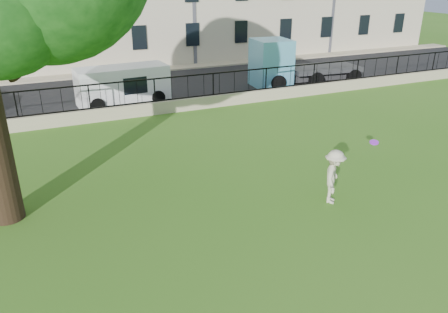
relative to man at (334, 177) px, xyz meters
name	(u,v)px	position (x,y,z in m)	size (l,w,h in m)	color
ground	(288,244)	(-2.34, -1.36, -0.82)	(120.00, 120.00, 0.00)	#3B771C
retaining_wall	(156,108)	(-2.34, 10.64, -0.52)	(50.00, 0.40, 0.60)	tan
iron_railing	(155,90)	(-2.34, 10.64, 0.34)	(50.00, 0.05, 1.13)	black
street	(134,91)	(-2.34, 15.34, -0.81)	(60.00, 9.00, 0.01)	black
sidewalk	(116,73)	(-2.34, 20.54, -0.76)	(60.00, 1.40, 0.12)	tan
man	(334,177)	(0.00, 0.00, 0.00)	(1.05, 0.61, 1.63)	beige
frisbee	(374,142)	(1.66, 0.32, 0.70)	(0.27, 0.27, 0.03)	#A629EB
white_van	(123,85)	(-3.35, 13.04, 0.14)	(4.57, 1.78, 1.92)	white
blue_truck	(305,61)	(7.69, 13.04, 0.56)	(6.55, 2.33, 2.75)	#5AACD3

